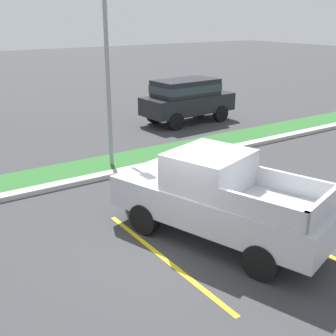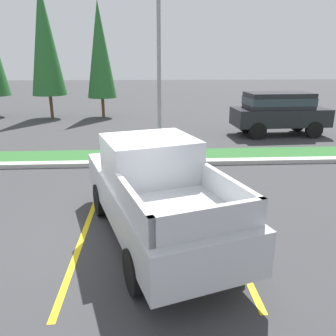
# 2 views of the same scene
# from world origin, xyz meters

# --- Properties ---
(ground_plane) EXTENTS (120.00, 120.00, 0.00)m
(ground_plane) POSITION_xyz_m (0.00, 0.00, 0.00)
(ground_plane) COLOR #38383A
(parking_line_near) EXTENTS (0.12, 4.80, 0.01)m
(parking_line_near) POSITION_xyz_m (-0.72, -0.21, 0.00)
(parking_line_near) COLOR yellow
(parking_line_near) RESTS_ON ground
(parking_line_far) EXTENTS (0.12, 4.80, 0.01)m
(parking_line_far) POSITION_xyz_m (2.38, -0.21, 0.00)
(parking_line_far) COLOR yellow
(parking_line_far) RESTS_ON ground
(curb_strip) EXTENTS (56.00, 0.40, 0.15)m
(curb_strip) POSITION_xyz_m (0.00, 5.00, 0.07)
(curb_strip) COLOR #B2B2AD
(curb_strip) RESTS_ON ground
(grass_median) EXTENTS (56.00, 1.80, 0.06)m
(grass_median) POSITION_xyz_m (0.00, 6.10, 0.03)
(grass_median) COLOR #2D662D
(grass_median) RESTS_ON ground
(pickup_truck_main) EXTENTS (3.38, 5.55, 2.10)m
(pickup_truck_main) POSITION_xyz_m (0.82, -0.16, 1.04)
(pickup_truck_main) COLOR black
(pickup_truck_main) RESTS_ON ground
(suv_distant) EXTENTS (4.68, 2.13, 2.10)m
(suv_distant) POSITION_xyz_m (7.18, 9.70, 1.24)
(suv_distant) COLOR black
(suv_distant) RESTS_ON ground
(street_light) EXTENTS (0.24, 1.49, 6.74)m
(street_light) POSITION_xyz_m (1.14, 5.74, 3.92)
(street_light) COLOR gray
(street_light) RESTS_ON ground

